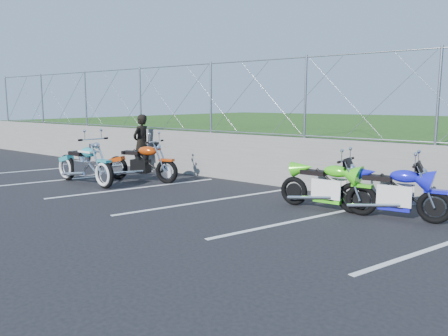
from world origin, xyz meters
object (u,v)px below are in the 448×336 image
Objects in this scene: cruiser_turquoise at (85,166)px; naked_orange at (142,164)px; sportbike_green at (328,188)px; sportbike_blue at (394,194)px; person_standing at (141,143)px.

cruiser_turquoise reaches higher than naked_orange.
sportbike_blue is at bearing 6.36° from sportbike_green.
person_standing is at bearing 169.11° from sportbike_green.
naked_orange is at bearing 41.31° from person_standing.
sportbike_green is 1.16× the size of person_standing.
cruiser_turquoise reaches higher than sportbike_green.
naked_orange is at bearing -179.93° from sportbike_green.
person_standing is (-1.48, 1.29, 0.41)m from naked_orange.
cruiser_turquoise is 7.68m from sportbike_blue.
sportbike_green is at bearing 72.85° from person_standing.
person_standing reaches higher than sportbike_green.
naked_orange is at bearing 175.36° from sportbike_blue.
naked_orange is 6.65m from sportbike_blue.
sportbike_green is at bearing -12.48° from naked_orange.
person_standing is (-0.58, 2.49, 0.39)m from cruiser_turquoise.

